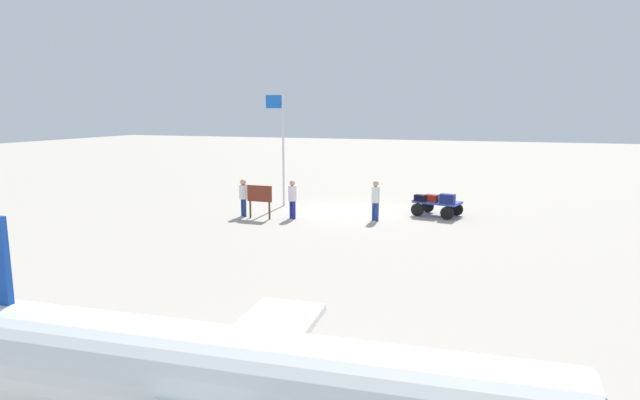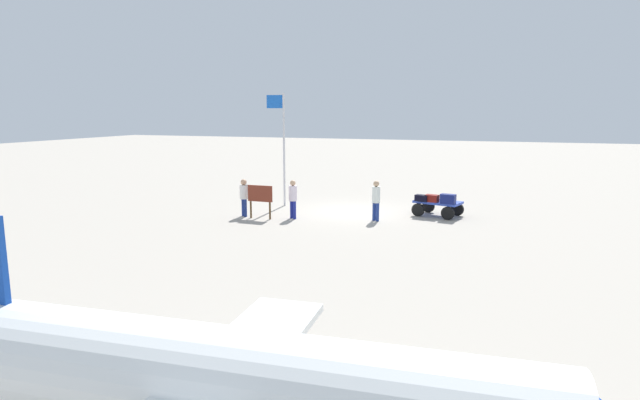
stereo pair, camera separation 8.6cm
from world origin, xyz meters
TOP-DOWN VIEW (x-y plane):
  - ground_plane at (0.00, 0.00)m, footprint 120.00×120.00m
  - luggage_cart at (-3.66, -0.27)m, footprint 2.16×1.68m
  - suitcase_grey at (-4.15, 0.27)m, footprint 0.67×0.44m
  - suitcase_maroon at (-3.03, 0.04)m, footprint 0.61×0.44m
  - suitcase_dark at (-3.47, 0.06)m, footprint 0.60×0.45m
  - worker_lead at (-1.40, 1.62)m, footprint 0.46×0.46m
  - worker_trailing at (2.00, 2.35)m, footprint 0.48×0.48m
  - worker_supervisor at (4.17, 2.59)m, footprint 0.50×0.50m
  - airplane_near at (-3.61, 17.36)m, footprint 8.79×5.13m
  - flagpole at (3.66, -0.40)m, footprint 0.89×0.13m
  - signboard at (3.29, 2.81)m, footprint 1.11×0.08m

SIDE VIEW (x-z plane):
  - ground_plane at x=0.00m, z-range 0.00..0.00m
  - luggage_cart at x=-3.66m, z-range 0.14..0.80m
  - suitcase_maroon at x=-3.03m, z-range 0.66..0.94m
  - suitcase_dark at x=-3.47m, z-range 0.66..0.97m
  - suitcase_grey at x=-4.15m, z-range 0.66..1.06m
  - signboard at x=3.29m, z-range 0.24..1.66m
  - worker_trailing at x=2.00m, z-range 0.14..1.77m
  - worker_supervisor at x=4.17m, z-range 0.15..1.77m
  - worker_lead at x=-1.40m, z-range 0.14..1.81m
  - airplane_near at x=-3.61m, z-range -0.37..2.77m
  - flagpole at x=3.66m, z-range 0.48..5.80m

